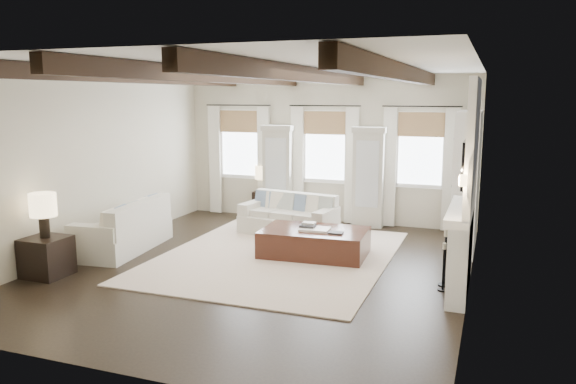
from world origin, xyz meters
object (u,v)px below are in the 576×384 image
(sofa_back, at_px, (290,218))
(side_table_front, at_px, (47,257))
(sofa_left, at_px, (126,230))
(ottoman, at_px, (314,243))
(side_table_back, at_px, (263,204))

(sofa_back, height_order, side_table_front, sofa_back)
(sofa_left, height_order, side_table_front, sofa_left)
(sofa_left, height_order, ottoman, sofa_left)
(sofa_back, distance_m, side_table_back, 1.85)
(sofa_left, bearing_deg, ottoman, 13.74)
(sofa_left, relative_size, side_table_back, 3.77)
(ottoman, xyz_separation_m, side_table_back, (-2.12, 2.73, 0.05))
(sofa_back, height_order, sofa_left, sofa_left)
(sofa_left, height_order, side_table_back, sofa_left)
(ottoman, relative_size, side_table_back, 3.10)
(sofa_back, distance_m, side_table_front, 4.61)
(side_table_back, bearing_deg, ottoman, -52.11)
(ottoman, relative_size, side_table_front, 2.93)
(side_table_front, height_order, side_table_back, side_table_front)
(side_table_front, bearing_deg, side_table_back, 74.69)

